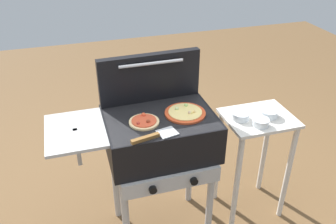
# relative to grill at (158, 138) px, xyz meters

# --- Properties ---
(grill) EXTENTS (0.96, 0.53, 0.90)m
(grill) POSITION_rel_grill_xyz_m (0.00, 0.00, 0.00)
(grill) COLOR black
(grill) RESTS_ON ground_plane
(grill_lid_open) EXTENTS (0.63, 0.09, 0.30)m
(grill_lid_open) POSITION_rel_grill_xyz_m (0.01, 0.22, 0.30)
(grill_lid_open) COLOR black
(grill_lid_open) RESTS_ON grill
(pizza_cheese) EXTENTS (0.24, 0.24, 0.03)m
(pizza_cheese) POSITION_rel_grill_xyz_m (0.16, -0.01, 0.15)
(pizza_cheese) COLOR #C64723
(pizza_cheese) RESTS_ON grill
(pizza_pepperoni) EXTENTS (0.17, 0.17, 0.03)m
(pizza_pepperoni) POSITION_rel_grill_xyz_m (-0.09, -0.04, 0.15)
(pizza_pepperoni) COLOR beige
(pizza_pepperoni) RESTS_ON grill
(spatula) EXTENTS (0.27, 0.11, 0.02)m
(spatula) POSITION_rel_grill_xyz_m (-0.07, -0.19, 0.15)
(spatula) COLOR #B7BABF
(spatula) RESTS_ON grill
(prep_table) EXTENTS (0.44, 0.36, 0.78)m
(prep_table) POSITION_rel_grill_xyz_m (0.67, 0.00, -0.20)
(prep_table) COLOR beige
(prep_table) RESTS_ON ground_plane
(topping_bowl_near) EXTENTS (0.12, 0.12, 0.04)m
(topping_bowl_near) POSITION_rel_grill_xyz_m (0.73, -0.01, 0.05)
(topping_bowl_near) COLOR silver
(topping_bowl_near) RESTS_ON prep_table
(topping_bowl_far) EXTENTS (0.10, 0.10, 0.04)m
(topping_bowl_far) POSITION_rel_grill_xyz_m (0.63, -0.09, 0.05)
(topping_bowl_far) COLOR silver
(topping_bowl_far) RESTS_ON prep_table
(topping_bowl_middle) EXTENTS (0.11, 0.11, 0.04)m
(topping_bowl_middle) POSITION_rel_grill_xyz_m (0.55, 0.01, 0.05)
(topping_bowl_middle) COLOR silver
(topping_bowl_middle) RESTS_ON prep_table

